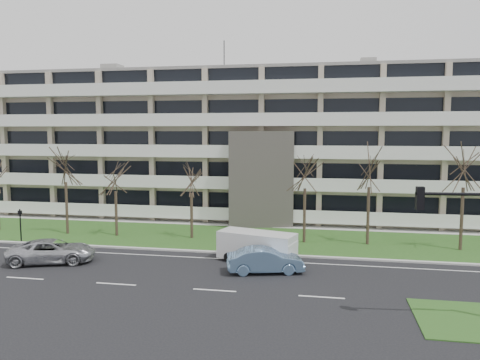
% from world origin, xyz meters
% --- Properties ---
extents(ground, '(160.00, 160.00, 0.00)m').
position_xyz_m(ground, '(0.00, 0.00, 0.00)').
color(ground, black).
rests_on(ground, ground).
extents(grass_verge, '(90.00, 10.00, 0.06)m').
position_xyz_m(grass_verge, '(0.00, 13.00, 0.03)').
color(grass_verge, '#1F4A18').
rests_on(grass_verge, ground).
extents(curb, '(90.00, 0.35, 0.12)m').
position_xyz_m(curb, '(0.00, 8.00, 0.06)').
color(curb, '#B2B2AD').
rests_on(curb, ground).
extents(sidewalk, '(90.00, 2.00, 0.08)m').
position_xyz_m(sidewalk, '(0.00, 18.50, 0.04)').
color(sidewalk, '#B2B2AD').
rests_on(sidewalk, ground).
extents(lane_edge_line, '(90.00, 0.12, 0.01)m').
position_xyz_m(lane_edge_line, '(0.00, 6.50, 0.01)').
color(lane_edge_line, white).
rests_on(lane_edge_line, ground).
extents(apartment_building, '(60.50, 15.10, 18.75)m').
position_xyz_m(apartment_building, '(-0.01, 25.32, 7.61)').
color(apartment_building, beige).
rests_on(apartment_building, ground).
extents(silver_pickup, '(6.26, 4.31, 1.59)m').
position_xyz_m(silver_pickup, '(-12.35, 3.50, 0.79)').
color(silver_pickup, '#B2B4BA').
rests_on(silver_pickup, ground).
extents(blue_sedan, '(5.15, 2.88, 1.61)m').
position_xyz_m(blue_sedan, '(2.39, 3.89, 0.80)').
color(blue_sedan, '#6B91BB').
rests_on(blue_sedan, ground).
extents(white_van, '(5.67, 3.38, 2.07)m').
position_xyz_m(white_van, '(1.57, 6.24, 1.24)').
color(white_van, silver).
rests_on(white_van, ground).
extents(pedestrian_signal, '(0.27, 0.21, 2.76)m').
position_xyz_m(pedestrian_signal, '(-18.11, 8.23, 1.76)').
color(pedestrian_signal, black).
rests_on(pedestrian_signal, ground).
extents(tree_1, '(4.11, 4.11, 8.21)m').
position_xyz_m(tree_1, '(-16.15, 11.85, 6.39)').
color(tree_1, '#382B21').
rests_on(tree_1, ground).
extents(tree_2, '(3.47, 3.47, 6.94)m').
position_xyz_m(tree_2, '(-11.55, 11.90, 5.39)').
color(tree_2, '#382B21').
rests_on(tree_2, ground).
extents(tree_3, '(3.45, 3.45, 6.91)m').
position_xyz_m(tree_3, '(-4.92, 12.20, 5.37)').
color(tree_3, '#382B21').
rests_on(tree_3, ground).
extents(tree_4, '(3.97, 3.97, 7.94)m').
position_xyz_m(tree_4, '(4.47, 12.35, 6.17)').
color(tree_4, '#382B21').
rests_on(tree_4, ground).
extents(tree_5, '(4.13, 4.13, 8.27)m').
position_xyz_m(tree_5, '(9.45, 12.62, 6.43)').
color(tree_5, '#382B21').
rests_on(tree_5, ground).
extents(tree_6, '(4.29, 4.29, 8.59)m').
position_xyz_m(tree_6, '(16.24, 12.07, 6.68)').
color(tree_6, '#382B21').
rests_on(tree_6, ground).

